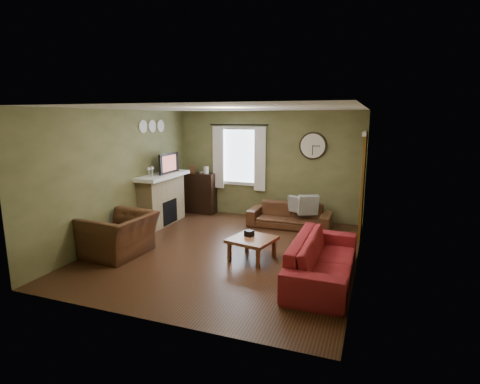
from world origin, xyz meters
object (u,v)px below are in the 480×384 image
(sofa_red, at_px, (323,259))
(armchair, at_px, (120,235))
(bookshelf, at_px, (199,193))
(coffee_table, at_px, (252,248))
(sofa_brown, at_px, (290,215))

(sofa_red, distance_m, armchair, 3.59)
(bookshelf, bearing_deg, coffee_table, -48.40)
(sofa_red, bearing_deg, armchair, 93.62)
(bookshelf, distance_m, sofa_red, 4.71)
(armchair, xyz_separation_m, coffee_table, (2.30, 0.63, -0.18))
(sofa_red, height_order, coffee_table, sofa_red)
(sofa_brown, xyz_separation_m, armchair, (-2.48, -2.77, 0.10))
(sofa_brown, bearing_deg, bookshelf, 169.07)
(armchair, bearing_deg, bookshelf, -176.14)
(sofa_brown, distance_m, coffee_table, 2.15)
(coffee_table, bearing_deg, bookshelf, 131.60)
(coffee_table, bearing_deg, sofa_brown, 85.19)
(bookshelf, distance_m, sofa_brown, 2.57)
(bookshelf, distance_m, armchair, 3.26)
(armchair, bearing_deg, coffee_table, 108.63)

